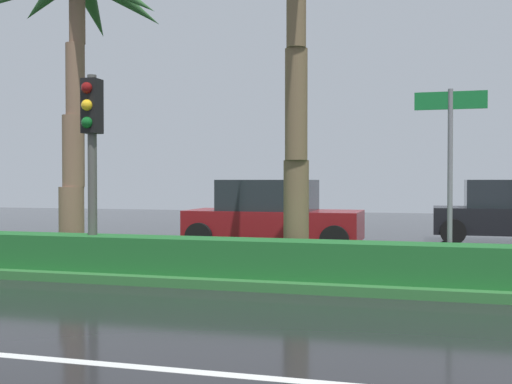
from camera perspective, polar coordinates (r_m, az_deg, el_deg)
The scene contains 7 objects.
ground_plane at distance 12.43m, azimuth 19.93°, elevation -7.15°, with size 90.00×42.00×0.10m, color black.
median_strip at distance 11.42m, azimuth 20.31°, elevation -7.25°, with size 85.50×4.00×0.15m, color #2D6B33.
median_hedge at distance 9.99m, azimuth 20.99°, elevation -6.29°, with size 76.50×0.70×0.60m.
palm_tree_mid_left at distance 13.54m, azimuth -15.92°, elevation 15.44°, with size 3.71×3.72×6.27m.
traffic_signal_median_left at distance 11.51m, azimuth -14.62°, elevation 4.97°, with size 0.28×0.43×3.42m.
street_name_sign at distance 10.39m, azimuth 17.13°, elevation 3.02°, with size 1.10×0.08×3.00m.
car_in_traffic_leading at distance 15.74m, azimuth 1.47°, elevation -2.15°, with size 4.30×2.02×1.72m.
Camera 1 is at (-0.94, -3.26, 1.73)m, focal length 44.30 mm.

